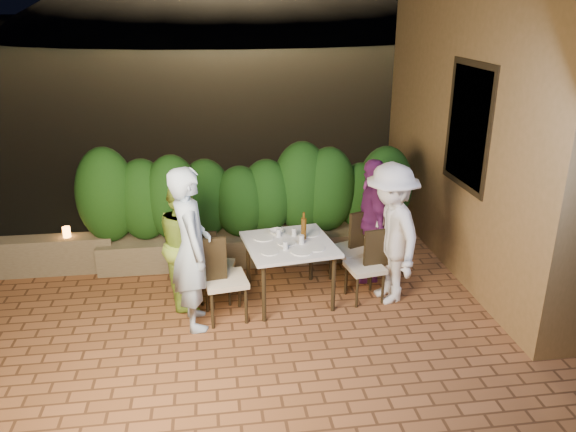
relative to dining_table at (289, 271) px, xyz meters
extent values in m
plane|color=black|center=(-0.53, -1.13, -0.40)|extent=(400.00, 400.00, 0.00)
cube|color=brown|center=(-0.53, -0.63, -0.45)|extent=(7.00, 6.00, 0.15)
cube|color=olive|center=(3.07, 0.87, 2.12)|extent=(1.60, 5.00, 5.00)
cube|color=black|center=(2.29, 0.37, 1.62)|extent=(0.08, 1.00, 1.40)
cube|color=black|center=(2.28, 0.37, 1.62)|extent=(0.06, 1.15, 1.55)
cube|color=brown|center=(-0.33, 1.17, -0.17)|extent=(4.20, 0.55, 0.40)
cube|color=brown|center=(-3.33, 1.17, -0.12)|extent=(2.20, 0.30, 0.50)
ellipsoid|color=black|center=(1.47, 58.87, -4.38)|extent=(52.00, 40.00, 22.00)
cylinder|color=white|center=(-0.26, -0.25, 0.38)|extent=(0.20, 0.20, 0.01)
cylinder|color=white|center=(-0.29, 0.17, 0.38)|extent=(0.24, 0.24, 0.01)
cylinder|color=white|center=(0.28, -0.22, 0.38)|extent=(0.21, 0.21, 0.01)
cylinder|color=white|center=(0.29, 0.22, 0.38)|extent=(0.23, 0.23, 0.01)
cylinder|color=white|center=(-0.03, -0.01, 0.38)|extent=(0.23, 0.23, 0.01)
cylinder|color=white|center=(0.10, -0.29, 0.38)|extent=(0.25, 0.25, 0.01)
cylinder|color=silver|center=(-0.07, -0.19, 0.42)|extent=(0.06, 0.06, 0.10)
cylinder|color=silver|center=(-0.10, 0.20, 0.42)|extent=(0.06, 0.06, 0.10)
cylinder|color=silver|center=(0.14, -0.05, 0.43)|extent=(0.06, 0.06, 0.11)
cylinder|color=silver|center=(0.09, 0.20, 0.42)|extent=(0.06, 0.06, 0.10)
imported|color=white|center=(-0.12, 0.31, 0.40)|extent=(0.24, 0.24, 0.04)
imported|color=silver|center=(-1.13, -0.40, 0.55)|extent=(0.55, 0.74, 1.84)
imported|color=#92BA3A|center=(-1.21, 0.13, 0.39)|extent=(0.68, 0.82, 1.52)
imported|color=white|center=(1.18, -0.15, 0.48)|extent=(0.81, 1.20, 1.72)
imported|color=#6E2466|center=(1.13, 0.43, 0.43)|extent=(0.45, 0.97, 1.62)
cylinder|color=orange|center=(-2.81, 1.17, 0.20)|extent=(0.10, 0.10, 0.14)
camera|label=1|loc=(-0.87, -6.03, 3.03)|focal=35.00mm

